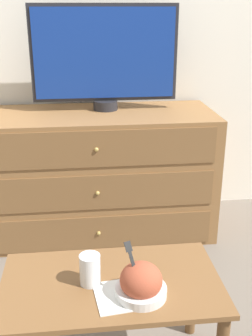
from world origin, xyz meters
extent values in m
plane|color=#70665B|center=(0.00, 0.00, 0.00)|extent=(12.00, 12.00, 0.00)
cube|color=white|center=(0.00, 0.03, 1.30)|extent=(12.00, 0.05, 2.60)
cube|color=olive|center=(-0.01, -0.31, 0.39)|extent=(1.45, 0.56, 0.78)
cube|color=brown|center=(-0.01, -0.59, 0.13)|extent=(1.33, 0.01, 0.21)
sphere|color=tan|center=(-0.01, -0.60, 0.13)|extent=(0.02, 0.02, 0.02)
cube|color=brown|center=(-0.01, -0.59, 0.39)|extent=(1.33, 0.01, 0.21)
sphere|color=tan|center=(-0.01, -0.60, 0.39)|extent=(0.02, 0.02, 0.02)
cube|color=brown|center=(-0.01, -0.59, 0.65)|extent=(1.33, 0.01, 0.21)
sphere|color=tan|center=(-0.01, -0.60, 0.65)|extent=(0.02, 0.02, 0.02)
cylinder|color=#232328|center=(0.07, -0.23, 0.80)|extent=(0.15, 0.15, 0.06)
cube|color=#232328|center=(0.07, -0.22, 1.11)|extent=(0.86, 0.04, 0.55)
cube|color=navy|center=(0.07, -0.24, 1.11)|extent=(0.82, 0.01, 0.51)
cube|color=brown|center=(0.00, -1.48, 0.43)|extent=(0.80, 0.45, 0.02)
cylinder|color=brown|center=(-0.36, -1.29, 0.21)|extent=(0.04, 0.04, 0.42)
cylinder|color=brown|center=(0.37, -1.29, 0.21)|extent=(0.04, 0.04, 0.42)
cylinder|color=silver|center=(0.10, -1.57, 0.45)|extent=(0.18, 0.18, 0.03)
ellipsoid|color=#AD4C33|center=(0.10, -1.57, 0.50)|extent=(0.15, 0.15, 0.13)
cube|color=black|center=(0.07, -1.58, 0.54)|extent=(0.05, 0.10, 0.14)
cube|color=black|center=(0.06, -1.53, 0.61)|extent=(0.03, 0.03, 0.03)
cylinder|color=#9E6638|center=(-0.08, -1.48, 0.47)|extent=(0.07, 0.07, 0.07)
cylinder|color=white|center=(-0.08, -1.48, 0.50)|extent=(0.08, 0.08, 0.12)
cube|color=white|center=(0.03, -1.57, 0.44)|extent=(0.20, 0.20, 0.00)
camera|label=1|loc=(-0.09, -2.75, 1.38)|focal=45.00mm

